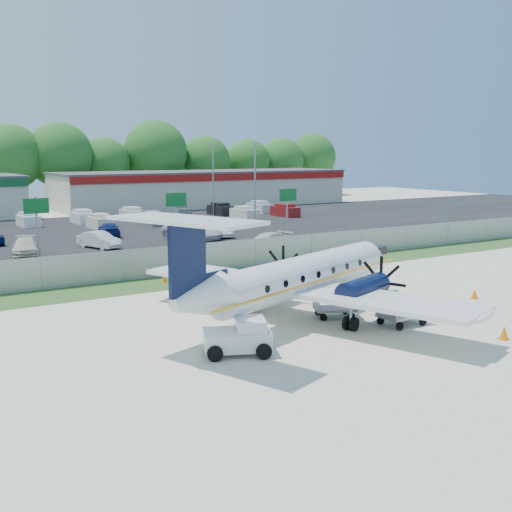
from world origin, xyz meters
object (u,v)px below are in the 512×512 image
baggage_cart_far (402,314)px  aircraft (299,276)px  baggage_cart_near (335,308)px  pushback_tug (240,337)px

baggage_cart_far → aircraft: bearing=136.8°
baggage_cart_near → baggage_cart_far: 3.33m
pushback_tug → baggage_cart_near: 7.33m
baggage_cart_near → baggage_cart_far: bearing=-56.9°
pushback_tug → baggage_cart_far: bearing=-2.4°
aircraft → baggage_cart_near: bearing=-18.3°
aircraft → baggage_cart_near: aircraft is taller
baggage_cart_near → baggage_cart_far: size_ratio=1.02×
aircraft → baggage_cart_near: 2.52m
aircraft → baggage_cart_far: bearing=-43.2°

